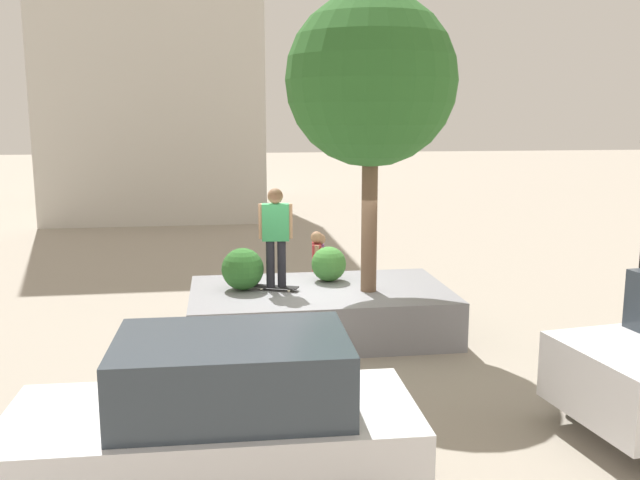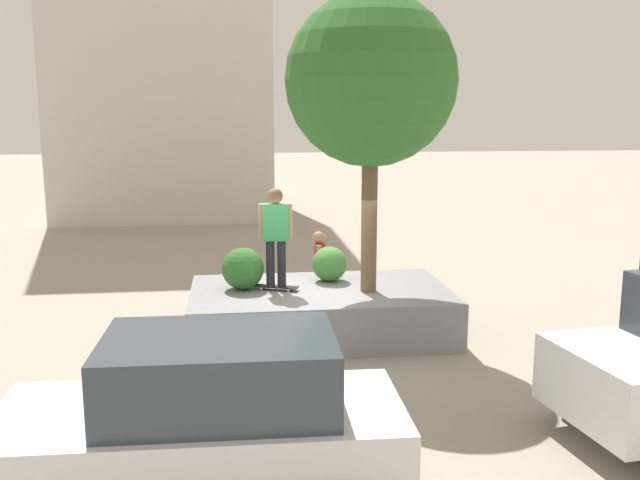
{
  "view_description": "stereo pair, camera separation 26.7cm",
  "coord_description": "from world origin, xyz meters",
  "px_view_note": "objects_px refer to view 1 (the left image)",
  "views": [
    {
      "loc": [
        1.53,
        11.86,
        3.98
      ],
      "look_at": [
        -0.22,
        -0.16,
        1.76
      ],
      "focal_mm": 38.78,
      "sensor_mm": 36.0,
      "label": 1
    },
    {
      "loc": [
        1.27,
        11.89,
        3.98
      ],
      "look_at": [
        -0.22,
        -0.16,
        1.76
      ],
      "focal_mm": 38.78,
      "sensor_mm": 36.0,
      "label": 2
    }
  ],
  "objects_px": {
    "planter_ledge": "(320,312)",
    "bystander_watching": "(320,265)",
    "plaza_tree": "(371,81)",
    "passerby_with_bag": "(317,264)",
    "skateboarder": "(276,230)",
    "skateboard": "(276,287)",
    "sedan_parked": "(219,427)"
  },
  "relations": [
    {
      "from": "planter_ledge",
      "to": "sedan_parked",
      "type": "xyz_separation_m",
      "value": [
        1.82,
        5.59,
        0.52
      ]
    },
    {
      "from": "planter_ledge",
      "to": "bystander_watching",
      "type": "height_order",
      "value": "bystander_watching"
    },
    {
      "from": "skateboard",
      "to": "planter_ledge",
      "type": "bearing_deg",
      "value": 179.6
    },
    {
      "from": "skateboard",
      "to": "bystander_watching",
      "type": "bearing_deg",
      "value": -120.07
    },
    {
      "from": "planter_ledge",
      "to": "bystander_watching",
      "type": "relative_size",
      "value": 2.99
    },
    {
      "from": "skateboarder",
      "to": "planter_ledge",
      "type": "bearing_deg",
      "value": 179.6
    },
    {
      "from": "skateboarder",
      "to": "plaza_tree",
      "type": "bearing_deg",
      "value": 170.72
    },
    {
      "from": "skateboard",
      "to": "passerby_with_bag",
      "type": "distance_m",
      "value": 2.0
    },
    {
      "from": "plaza_tree",
      "to": "planter_ledge",
      "type": "bearing_deg",
      "value": -17.27
    },
    {
      "from": "plaza_tree",
      "to": "bystander_watching",
      "type": "distance_m",
      "value": 4.22
    },
    {
      "from": "plaza_tree",
      "to": "skateboard",
      "type": "xyz_separation_m",
      "value": [
        1.63,
        -0.27,
        -3.61
      ]
    },
    {
      "from": "planter_ledge",
      "to": "bystander_watching",
      "type": "xyz_separation_m",
      "value": [
        -0.26,
        -1.83,
        0.47
      ]
    },
    {
      "from": "sedan_parked",
      "to": "passerby_with_bag",
      "type": "height_order",
      "value": "sedan_parked"
    },
    {
      "from": "skateboarder",
      "to": "sedan_parked",
      "type": "xyz_separation_m",
      "value": [
        1.03,
        5.59,
        -1.0
      ]
    },
    {
      "from": "sedan_parked",
      "to": "bystander_watching",
      "type": "height_order",
      "value": "sedan_parked"
    },
    {
      "from": "skateboard",
      "to": "bystander_watching",
      "type": "distance_m",
      "value": 2.11
    },
    {
      "from": "skateboard",
      "to": "skateboarder",
      "type": "bearing_deg",
      "value": 153.43
    },
    {
      "from": "plaza_tree",
      "to": "skateboard",
      "type": "bearing_deg",
      "value": -9.28
    },
    {
      "from": "passerby_with_bag",
      "to": "plaza_tree",
      "type": "bearing_deg",
      "value": 107.96
    },
    {
      "from": "skateboard",
      "to": "sedan_parked",
      "type": "relative_size",
      "value": 0.2
    },
    {
      "from": "sedan_parked",
      "to": "skateboard",
      "type": "bearing_deg",
      "value": -100.41
    },
    {
      "from": "plaza_tree",
      "to": "passerby_with_bag",
      "type": "relative_size",
      "value": 3.19
    },
    {
      "from": "plaza_tree",
      "to": "skateboarder",
      "type": "xyz_separation_m",
      "value": [
        1.63,
        -0.27,
        -2.57
      ]
    },
    {
      "from": "planter_ledge",
      "to": "skateboard",
      "type": "relative_size",
      "value": 5.67
    },
    {
      "from": "plaza_tree",
      "to": "sedan_parked",
      "type": "distance_m",
      "value": 6.94
    },
    {
      "from": "bystander_watching",
      "to": "passerby_with_bag",
      "type": "height_order",
      "value": "passerby_with_bag"
    },
    {
      "from": "skateboard",
      "to": "bystander_watching",
      "type": "height_order",
      "value": "bystander_watching"
    },
    {
      "from": "passerby_with_bag",
      "to": "bystander_watching",
      "type": "bearing_deg",
      "value": -135.54
    },
    {
      "from": "plaza_tree",
      "to": "bystander_watching",
      "type": "xyz_separation_m",
      "value": [
        0.58,
        -2.09,
        -3.62
      ]
    },
    {
      "from": "plaza_tree",
      "to": "skateboarder",
      "type": "distance_m",
      "value": 3.06
    },
    {
      "from": "sedan_parked",
      "to": "skateboarder",
      "type": "bearing_deg",
      "value": -100.41
    },
    {
      "from": "planter_ledge",
      "to": "plaza_tree",
      "type": "bearing_deg",
      "value": 162.73
    }
  ]
}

